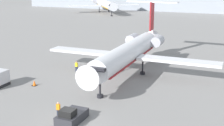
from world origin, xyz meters
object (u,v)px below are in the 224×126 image
Objects in this scene: airplane_main at (129,52)px; traffic_cone_left at (34,83)px; worker_near_tug at (58,109)px; worker_by_wing at (76,66)px; airplane_parked_far_left at (104,4)px; pushback_tug at (72,116)px.

traffic_cone_left is at bearing -134.93° from airplane_main.
worker_by_wing is (-6.69, 15.73, -0.04)m from worker_near_tug.
airplane_main is at bearing 84.75° from worker_near_tug.
pushback_tug is at bearing -67.23° from airplane_parked_far_left.
pushback_tug is 13.07m from traffic_cone_left.
pushback_tug is at bearing -36.12° from traffic_cone_left.
airplane_main is at bearing 13.20° from worker_by_wing.
traffic_cone_left is at bearing 139.85° from worker_near_tug.
airplane_main reaches higher than traffic_cone_left.
pushback_tug is (0.24, -18.06, -3.04)m from airplane_main.
worker_near_tug is at bearing -68.08° from airplane_parked_far_left.
pushback_tug is 106.72m from airplane_parked_far_left.
traffic_cone_left is (-10.32, -10.35, -3.27)m from airplane_main.
pushback_tug is 2.18× the size of worker_near_tug.
worker_by_wing is 2.17× the size of traffic_cone_left.
airplane_main is 17.97m from worker_near_tug.
airplane_parked_far_left is at bearing 117.08° from airplane_main.
pushback_tug is at bearing -11.25° from worker_near_tug.
traffic_cone_left is (-10.56, 7.71, -0.23)m from pushback_tug.
traffic_cone_left is (-8.70, 7.34, -0.54)m from worker_near_tug.
airplane_parked_far_left is at bearing 111.70° from worker_by_wing.
worker_by_wing is at bearing -166.80° from airplane_main.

